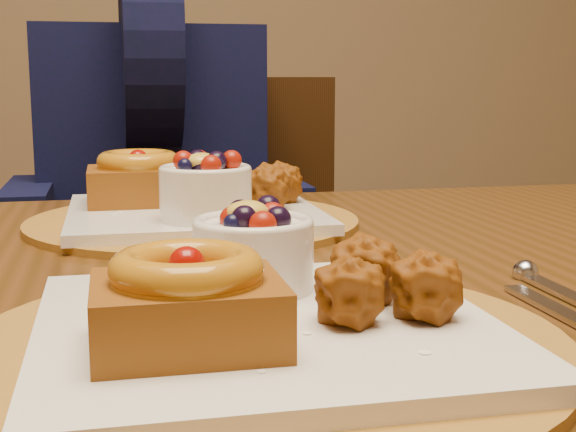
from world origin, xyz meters
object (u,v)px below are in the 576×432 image
at_px(place_setting_far, 191,202).
at_px(place_setting_near, 261,312).
at_px(dining_table, 220,352).
at_px(chair_far, 219,302).
at_px(diner, 151,129).

bearing_deg(place_setting_far, place_setting_near, -89.86).
distance_m(dining_table, place_setting_far, 0.24).
distance_m(place_setting_far, chair_far, 0.60).
distance_m(dining_table, place_setting_near, 0.24).
bearing_deg(place_setting_near, chair_far, 84.11).
bearing_deg(place_setting_far, chair_far, 79.25).
xyz_separation_m(place_setting_far, diner, (-0.02, 0.54, 0.05)).
xyz_separation_m(place_setting_near, diner, (-0.02, 0.97, 0.06)).
height_order(chair_far, diner, diner).
height_order(dining_table, place_setting_far, place_setting_far).
xyz_separation_m(dining_table, place_setting_far, (-0.00, 0.21, 0.11)).
distance_m(place_setting_near, place_setting_far, 0.43).
height_order(place_setting_near, chair_far, chair_far).
bearing_deg(chair_far, dining_table, -87.45).
relative_size(dining_table, chair_far, 1.73).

